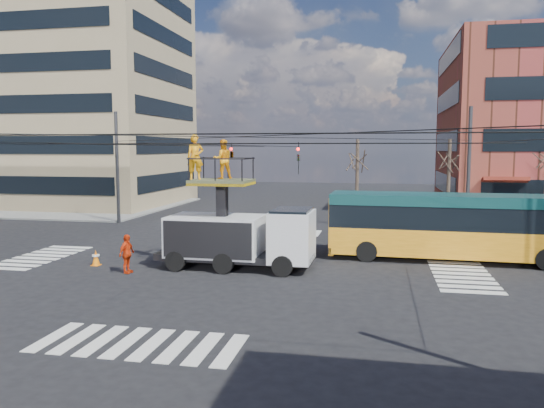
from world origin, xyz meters
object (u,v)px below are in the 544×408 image
(traffic_cone, at_px, (96,258))
(worker_ground, at_px, (127,254))
(city_bus, at_px, (458,225))
(utility_truck, at_px, (239,225))
(flagger, at_px, (304,233))

(traffic_cone, xyz_separation_m, worker_ground, (2.12, -1.13, 0.48))
(city_bus, distance_m, worker_ground, 15.42)
(utility_truck, bearing_deg, traffic_cone, -172.30)
(worker_ground, bearing_deg, flagger, -40.94)
(utility_truck, distance_m, traffic_cone, 6.88)
(worker_ground, bearing_deg, utility_truck, -59.10)
(utility_truck, xyz_separation_m, traffic_cone, (-6.65, -0.78, -1.62))
(utility_truck, bearing_deg, worker_ground, -156.08)
(worker_ground, distance_m, flagger, 9.17)
(traffic_cone, distance_m, flagger, 10.30)
(city_bus, height_order, traffic_cone, city_bus)
(city_bus, distance_m, traffic_cone, 17.13)
(city_bus, bearing_deg, worker_ground, -157.25)
(worker_ground, xyz_separation_m, flagger, (6.91, 6.03, 0.18))
(city_bus, bearing_deg, utility_truck, -158.27)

